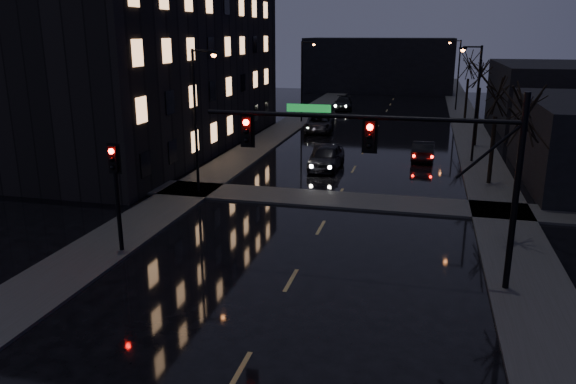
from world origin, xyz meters
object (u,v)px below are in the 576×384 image
Objects in this scene: oncoming_car_b at (325,155)px; oncoming_car_d at (343,103)px; lead_car at (423,150)px; oncoming_car_a at (327,157)px; oncoming_car_c at (319,124)px.

oncoming_car_b is 29.38m from oncoming_car_d.
oncoming_car_a is at bearing 37.57° from lead_car.
lead_car is at bearing -75.76° from oncoming_car_d.
oncoming_car_b is at bearing 30.24° from lead_car.
oncoming_car_a is 0.95× the size of oncoming_car_d.
lead_car is (6.53, 3.51, -0.01)m from oncoming_car_b.
lead_car is (6.25, 4.47, -0.11)m from oncoming_car_a.
lead_car is at bearing 37.45° from oncoming_car_a.
oncoming_car_a is 1.12× the size of lead_car.
oncoming_car_d is (-3.30, 30.19, -0.08)m from oncoming_car_a.
oncoming_car_d is 1.18× the size of lead_car.
oncoming_car_b is (-0.28, 0.96, -0.10)m from oncoming_car_a.
oncoming_car_c is 13.55m from lead_car.
oncoming_car_d is at bearing 94.77° from oncoming_car_b.
oncoming_car_b is 0.86× the size of oncoming_car_d.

